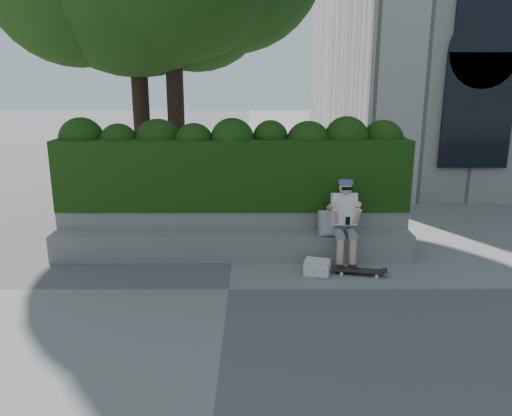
{
  "coord_description": "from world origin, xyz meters",
  "views": [
    {
      "loc": [
        0.37,
        -6.65,
        2.96
      ],
      "look_at": [
        0.4,
        1.0,
        0.95
      ],
      "focal_mm": 35.0,
      "sensor_mm": 36.0,
      "label": 1
    }
  ],
  "objects_px": {
    "skateboard": "(359,271)",
    "backpack_ground": "(317,267)",
    "person": "(344,219)",
    "backpack_plaid": "(328,223)"
  },
  "relations": [
    {
      "from": "skateboard",
      "to": "backpack_ground",
      "type": "height_order",
      "value": "backpack_ground"
    },
    {
      "from": "person",
      "to": "backpack_ground",
      "type": "distance_m",
      "value": 0.95
    },
    {
      "from": "skateboard",
      "to": "backpack_plaid",
      "type": "relative_size",
      "value": 1.87
    },
    {
      "from": "backpack_plaid",
      "to": "backpack_ground",
      "type": "relative_size",
      "value": 1.13
    },
    {
      "from": "person",
      "to": "backpack_ground",
      "type": "height_order",
      "value": "person"
    },
    {
      "from": "person",
      "to": "skateboard",
      "type": "height_order",
      "value": "person"
    },
    {
      "from": "skateboard",
      "to": "backpack_ground",
      "type": "distance_m",
      "value": 0.65
    },
    {
      "from": "backpack_ground",
      "to": "skateboard",
      "type": "bearing_deg",
      "value": 19.02
    },
    {
      "from": "skateboard",
      "to": "backpack_plaid",
      "type": "xyz_separation_m",
      "value": [
        -0.42,
        0.6,
        0.59
      ]
    },
    {
      "from": "person",
      "to": "backpack_ground",
      "type": "xyz_separation_m",
      "value": [
        -0.48,
        -0.51,
        -0.63
      ]
    }
  ]
}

